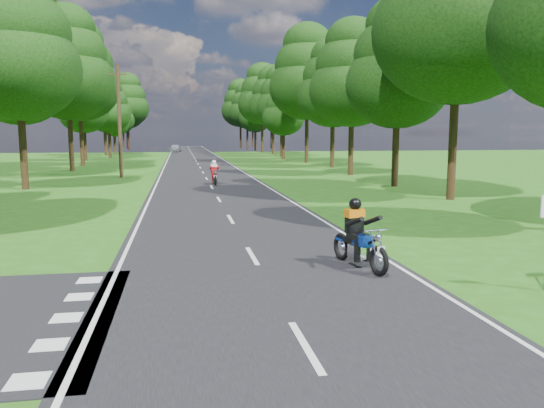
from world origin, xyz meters
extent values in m
plane|color=#284E12|center=(0.00, 0.00, 0.00)|extent=(160.00, 160.00, 0.00)
cube|color=black|center=(0.00, 50.00, 0.01)|extent=(7.00, 140.00, 0.02)
cube|color=silver|center=(0.00, -4.00, 0.02)|extent=(0.12, 2.00, 0.01)
cube|color=silver|center=(0.00, 2.00, 0.02)|extent=(0.12, 2.00, 0.01)
cube|color=silver|center=(0.00, 8.00, 0.02)|extent=(0.12, 2.00, 0.01)
cube|color=silver|center=(0.00, 14.00, 0.02)|extent=(0.12, 2.00, 0.01)
cube|color=silver|center=(0.00, 20.00, 0.02)|extent=(0.12, 2.00, 0.01)
cube|color=silver|center=(0.00, 26.00, 0.02)|extent=(0.12, 2.00, 0.01)
cube|color=silver|center=(0.00, 32.00, 0.02)|extent=(0.12, 2.00, 0.01)
cube|color=silver|center=(0.00, 38.00, 0.02)|extent=(0.12, 2.00, 0.01)
cube|color=silver|center=(0.00, 44.00, 0.02)|extent=(0.12, 2.00, 0.01)
cube|color=silver|center=(0.00, 50.00, 0.02)|extent=(0.12, 2.00, 0.01)
cube|color=silver|center=(0.00, 56.00, 0.02)|extent=(0.12, 2.00, 0.01)
cube|color=silver|center=(0.00, 62.00, 0.02)|extent=(0.12, 2.00, 0.01)
cube|color=silver|center=(0.00, 68.00, 0.02)|extent=(0.12, 2.00, 0.01)
cube|color=silver|center=(0.00, 74.00, 0.02)|extent=(0.12, 2.00, 0.01)
cube|color=silver|center=(0.00, 80.00, 0.02)|extent=(0.12, 2.00, 0.01)
cube|color=silver|center=(0.00, 86.00, 0.02)|extent=(0.12, 2.00, 0.01)
cube|color=silver|center=(0.00, 92.00, 0.02)|extent=(0.12, 2.00, 0.01)
cube|color=silver|center=(0.00, 98.00, 0.02)|extent=(0.12, 2.00, 0.01)
cube|color=silver|center=(0.00, 104.00, 0.02)|extent=(0.12, 2.00, 0.01)
cube|color=silver|center=(0.00, 110.00, 0.02)|extent=(0.12, 2.00, 0.01)
cube|color=silver|center=(0.00, 116.00, 0.02)|extent=(0.12, 2.00, 0.01)
cube|color=silver|center=(-3.30, 50.00, 0.02)|extent=(0.10, 140.00, 0.01)
cube|color=silver|center=(3.30, 50.00, 0.02)|extent=(0.10, 140.00, 0.01)
cube|color=silver|center=(-3.80, -4.50, 0.02)|extent=(0.50, 0.50, 0.01)
cube|color=silver|center=(-3.80, -3.30, 0.02)|extent=(0.50, 0.50, 0.01)
cube|color=silver|center=(-3.80, -2.10, 0.02)|extent=(0.50, 0.50, 0.01)
cube|color=silver|center=(-3.80, -0.90, 0.02)|extent=(0.50, 0.50, 0.01)
cube|color=silver|center=(-3.80, 0.30, 0.02)|extent=(0.50, 0.50, 0.01)
cylinder|color=black|center=(-10.57, 20.76, 1.96)|extent=(0.40, 0.40, 3.91)
ellipsoid|color=black|center=(-10.57, 20.76, 6.78)|extent=(6.85, 6.85, 5.82)
ellipsoid|color=black|center=(-10.57, 20.76, 8.68)|extent=(5.87, 5.87, 4.99)
cylinder|color=black|center=(-12.94, 29.18, 1.90)|extent=(0.40, 0.40, 3.79)
ellipsoid|color=black|center=(-12.94, 29.18, 6.57)|extent=(6.64, 6.64, 5.64)
ellipsoid|color=black|center=(-12.94, 29.18, 8.41)|extent=(5.69, 5.69, 4.84)
ellipsoid|color=black|center=(-12.94, 29.18, 10.26)|extent=(4.27, 4.27, 3.63)
cylinder|color=black|center=(-10.82, 35.60, 2.16)|extent=(0.40, 0.40, 4.32)
ellipsoid|color=black|center=(-10.82, 35.60, 7.47)|extent=(7.56, 7.56, 6.42)
ellipsoid|color=black|center=(-10.82, 35.60, 9.58)|extent=(6.48, 6.48, 5.51)
ellipsoid|color=black|center=(-10.82, 35.60, 11.68)|extent=(4.86, 4.86, 4.13)
cylinder|color=black|center=(-11.26, 43.10, 2.20)|extent=(0.40, 0.40, 4.40)
ellipsoid|color=black|center=(-11.26, 43.10, 7.62)|extent=(7.71, 7.71, 6.55)
ellipsoid|color=black|center=(-11.26, 43.10, 9.77)|extent=(6.60, 6.60, 5.61)
ellipsoid|color=black|center=(-11.26, 43.10, 11.92)|extent=(4.95, 4.95, 4.21)
cylinder|color=black|center=(-12.61, 52.78, 1.60)|extent=(0.40, 0.40, 3.20)
ellipsoid|color=black|center=(-12.61, 52.78, 5.54)|extent=(5.60, 5.60, 4.76)
ellipsoid|color=black|center=(-12.61, 52.78, 7.10)|extent=(4.80, 4.80, 4.08)
ellipsoid|color=black|center=(-12.61, 52.78, 8.66)|extent=(3.60, 3.60, 3.06)
cylinder|color=black|center=(-10.75, 60.15, 1.61)|extent=(0.40, 0.40, 3.22)
ellipsoid|color=black|center=(-10.75, 60.15, 5.58)|extent=(5.64, 5.64, 4.79)
ellipsoid|color=black|center=(-10.75, 60.15, 7.15)|extent=(4.83, 4.83, 4.11)
ellipsoid|color=black|center=(-10.75, 60.15, 8.72)|extent=(3.62, 3.62, 3.08)
cylinder|color=black|center=(-12.29, 67.91, 1.80)|extent=(0.40, 0.40, 3.61)
ellipsoid|color=black|center=(-12.29, 67.91, 6.25)|extent=(6.31, 6.31, 5.37)
ellipsoid|color=black|center=(-12.29, 67.91, 8.01)|extent=(5.41, 5.41, 4.60)
ellipsoid|color=black|center=(-12.29, 67.91, 9.76)|extent=(4.06, 4.06, 3.45)
cylinder|color=black|center=(-11.94, 75.74, 1.33)|extent=(0.40, 0.40, 2.67)
ellipsoid|color=black|center=(-11.94, 75.74, 4.62)|extent=(4.67, 4.67, 3.97)
ellipsoid|color=black|center=(-11.94, 75.74, 5.92)|extent=(4.00, 4.00, 3.40)
ellipsoid|color=black|center=(-11.94, 75.74, 7.22)|extent=(3.00, 3.00, 2.55)
cylinder|color=black|center=(-12.18, 84.90, 1.54)|extent=(0.40, 0.40, 3.09)
ellipsoid|color=black|center=(-12.18, 84.90, 5.34)|extent=(5.40, 5.40, 4.59)
ellipsoid|color=black|center=(-12.18, 84.90, 6.85)|extent=(4.63, 4.63, 3.93)
ellipsoid|color=black|center=(-12.18, 84.90, 8.35)|extent=(3.47, 3.47, 2.95)
cylinder|color=black|center=(-11.23, 91.41, 2.24)|extent=(0.40, 0.40, 4.48)
ellipsoid|color=black|center=(-11.23, 91.41, 7.75)|extent=(7.84, 7.84, 6.66)
ellipsoid|color=black|center=(-11.23, 91.41, 9.94)|extent=(6.72, 6.72, 5.71)
ellipsoid|color=black|center=(-11.23, 91.41, 12.12)|extent=(5.04, 5.04, 4.28)
cylinder|color=black|center=(-12.28, 100.39, 2.05)|extent=(0.40, 0.40, 4.09)
ellipsoid|color=black|center=(-12.28, 100.39, 7.09)|extent=(7.16, 7.16, 6.09)
ellipsoid|color=black|center=(-12.28, 100.39, 9.08)|extent=(6.14, 6.14, 5.22)
ellipsoid|color=black|center=(-12.28, 100.39, 11.08)|extent=(4.61, 4.61, 3.92)
cylinder|color=black|center=(11.06, 12.20, 2.28)|extent=(0.40, 0.40, 4.56)
ellipsoid|color=black|center=(11.06, 12.20, 7.89)|extent=(7.98, 7.98, 6.78)
cylinder|color=black|center=(10.92, 18.69, 1.75)|extent=(0.40, 0.40, 3.49)
ellipsoid|color=black|center=(10.92, 18.69, 6.05)|extent=(6.12, 6.12, 5.20)
ellipsoid|color=black|center=(10.92, 18.69, 7.75)|extent=(5.24, 5.24, 4.46)
ellipsoid|color=black|center=(10.92, 18.69, 9.46)|extent=(3.93, 3.93, 3.34)
cylinder|color=black|center=(11.06, 27.58, 1.85)|extent=(0.40, 0.40, 3.69)
ellipsoid|color=black|center=(11.06, 27.58, 6.39)|extent=(6.46, 6.46, 5.49)
ellipsoid|color=black|center=(11.06, 27.58, 8.19)|extent=(5.54, 5.54, 4.71)
ellipsoid|color=black|center=(11.06, 27.58, 9.99)|extent=(4.15, 4.15, 3.53)
cylinder|color=black|center=(12.17, 36.42, 1.87)|extent=(0.40, 0.40, 3.74)
ellipsoid|color=black|center=(12.17, 36.42, 6.48)|extent=(6.55, 6.55, 5.57)
ellipsoid|color=black|center=(12.17, 36.42, 8.31)|extent=(5.62, 5.62, 4.77)
ellipsoid|color=black|center=(12.17, 36.42, 10.13)|extent=(4.21, 4.21, 3.58)
cylinder|color=black|center=(11.72, 44.72, 2.32)|extent=(0.40, 0.40, 4.64)
ellipsoid|color=black|center=(11.72, 44.72, 8.04)|extent=(8.12, 8.12, 6.91)
ellipsoid|color=black|center=(11.72, 44.72, 10.30)|extent=(6.96, 6.96, 5.92)
ellipsoid|color=black|center=(11.72, 44.72, 12.56)|extent=(5.22, 5.22, 4.44)
cylinder|color=black|center=(10.55, 51.92, 1.45)|extent=(0.40, 0.40, 2.91)
ellipsoid|color=black|center=(10.55, 51.92, 5.03)|extent=(5.09, 5.09, 4.33)
ellipsoid|color=black|center=(10.55, 51.92, 6.45)|extent=(4.36, 4.36, 3.71)
ellipsoid|color=black|center=(10.55, 51.92, 7.87)|extent=(3.27, 3.27, 2.78)
cylinder|color=black|center=(11.77, 59.40, 1.94)|extent=(0.40, 0.40, 3.88)
ellipsoid|color=black|center=(11.77, 59.40, 6.71)|extent=(6.78, 6.78, 5.77)
ellipsoid|color=black|center=(11.77, 59.40, 8.60)|extent=(5.81, 5.81, 4.94)
ellipsoid|color=black|center=(11.77, 59.40, 10.49)|extent=(4.36, 4.36, 3.71)
cylinder|color=black|center=(12.10, 67.87, 2.09)|extent=(0.40, 0.40, 4.18)
ellipsoid|color=black|center=(12.10, 67.87, 7.23)|extent=(7.31, 7.31, 6.21)
ellipsoid|color=black|center=(12.10, 67.87, 9.27)|extent=(6.27, 6.27, 5.33)
ellipsoid|color=black|center=(12.10, 67.87, 11.31)|extent=(4.70, 4.70, 4.00)
cylinder|color=black|center=(11.80, 76.83, 2.32)|extent=(0.40, 0.40, 4.63)
ellipsoid|color=black|center=(11.80, 76.83, 8.02)|extent=(8.11, 8.11, 6.89)
ellipsoid|color=black|center=(11.80, 76.83, 10.28)|extent=(6.95, 6.95, 5.91)
ellipsoid|color=black|center=(11.80, 76.83, 12.54)|extent=(5.21, 5.21, 4.43)
cylinder|color=black|center=(11.69, 84.12, 1.68)|extent=(0.40, 0.40, 3.36)
ellipsoid|color=black|center=(11.69, 84.12, 5.82)|extent=(5.88, 5.88, 5.00)
ellipsoid|color=black|center=(11.69, 84.12, 7.46)|extent=(5.04, 5.04, 4.29)
ellipsoid|color=black|center=(11.69, 84.12, 9.10)|extent=(3.78, 3.78, 3.21)
cylinder|color=black|center=(11.14, 91.34, 2.04)|extent=(0.40, 0.40, 4.09)
ellipsoid|color=black|center=(11.14, 91.34, 7.07)|extent=(7.15, 7.15, 6.08)
ellipsoid|color=black|center=(11.14, 91.34, 9.07)|extent=(6.13, 6.13, 5.21)
ellipsoid|color=black|center=(11.14, 91.34, 11.06)|extent=(4.60, 4.60, 3.91)
cylinder|color=black|center=(10.68, 99.10, 2.24)|extent=(0.40, 0.40, 4.48)
ellipsoid|color=black|center=(10.68, 99.10, 7.76)|extent=(7.84, 7.84, 6.66)
ellipsoid|color=black|center=(10.68, 99.10, 9.94)|extent=(6.72, 6.72, 5.71)
ellipsoid|color=black|center=(10.68, 99.10, 12.13)|extent=(5.04, 5.04, 4.28)
cylinder|color=black|center=(-14.00, 110.00, 1.92)|extent=(0.40, 0.40, 3.84)
ellipsoid|color=black|center=(-14.00, 110.00, 6.65)|extent=(6.72, 6.72, 5.71)
ellipsoid|color=black|center=(-14.00, 110.00, 8.52)|extent=(5.76, 5.76, 4.90)
ellipsoid|color=black|center=(-14.00, 110.00, 10.39)|extent=(4.32, 4.32, 3.67)
cylinder|color=black|center=(15.00, 112.00, 2.08)|extent=(0.40, 0.40, 4.16)
ellipsoid|color=black|center=(15.00, 112.00, 7.20)|extent=(7.28, 7.28, 6.19)
ellipsoid|color=black|center=(15.00, 112.00, 9.23)|extent=(6.24, 6.24, 5.30)
ellipsoid|color=black|center=(15.00, 112.00, 11.26)|extent=(4.68, 4.68, 3.98)
cylinder|color=black|center=(-16.00, 95.00, 1.76)|extent=(0.40, 0.40, 3.52)
ellipsoid|color=black|center=(-16.00, 95.00, 6.09)|extent=(6.16, 6.16, 5.24)
ellipsoid|color=black|center=(-16.00, 95.00, 7.81)|extent=(5.28, 5.28, 4.49)
ellipsoid|color=black|center=(-16.00, 95.00, 9.53)|extent=(3.96, 3.96, 3.37)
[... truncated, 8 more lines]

